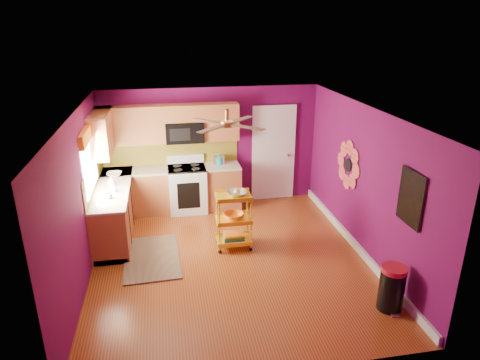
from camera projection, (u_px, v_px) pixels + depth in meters
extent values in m
plane|color=maroon|center=(230.00, 260.00, 7.15)|extent=(5.00, 5.00, 0.00)
cube|color=#5E0A4A|center=(211.00, 147.00, 9.01)|extent=(4.50, 0.04, 2.50)
cube|color=#5E0A4A|center=(268.00, 281.00, 4.41)|extent=(4.50, 0.04, 2.50)
cube|color=#5E0A4A|center=(80.00, 201.00, 6.33)|extent=(0.04, 5.00, 2.50)
cube|color=#5E0A4A|center=(364.00, 182.00, 7.08)|extent=(0.04, 5.00, 2.50)
cube|color=silver|center=(229.00, 112.00, 6.26)|extent=(4.50, 5.00, 0.04)
cube|color=white|center=(355.00, 245.00, 7.50)|extent=(0.05, 4.90, 0.14)
cube|color=brown|center=(115.00, 211.00, 7.90)|extent=(0.60, 2.30, 0.90)
cube|color=brown|center=(173.00, 190.00, 8.87)|extent=(2.80, 0.60, 0.90)
cube|color=beige|center=(112.00, 188.00, 7.74)|extent=(0.63, 2.30, 0.04)
cube|color=beige|center=(172.00, 169.00, 8.70)|extent=(2.80, 0.63, 0.04)
cube|color=black|center=(117.00, 230.00, 8.04)|extent=(0.54, 2.30, 0.10)
cube|color=black|center=(174.00, 208.00, 9.01)|extent=(2.80, 0.54, 0.10)
cube|color=white|center=(188.00, 189.00, 8.89)|extent=(0.76, 0.66, 0.92)
cube|color=black|center=(187.00, 168.00, 8.73)|extent=(0.76, 0.62, 0.03)
cube|color=white|center=(186.00, 159.00, 8.94)|extent=(0.76, 0.06, 0.18)
cube|color=black|center=(189.00, 196.00, 8.59)|extent=(0.45, 0.02, 0.55)
cube|color=brown|center=(131.00, 125.00, 8.38)|extent=(1.32, 0.33, 0.75)
cube|color=brown|center=(221.00, 122.00, 8.68)|extent=(0.72, 0.33, 0.75)
cube|color=brown|center=(184.00, 113.00, 8.49)|extent=(0.76, 0.33, 0.34)
cube|color=brown|center=(102.00, 133.00, 7.85)|extent=(0.33, 1.30, 0.75)
cube|color=black|center=(185.00, 132.00, 8.59)|extent=(0.76, 0.38, 0.40)
cube|color=brown|center=(171.00, 152.00, 8.87)|extent=(2.80, 0.01, 0.51)
cube|color=brown|center=(93.00, 174.00, 7.59)|extent=(0.01, 2.30, 0.51)
cube|color=white|center=(89.00, 160.00, 7.19)|extent=(0.03, 1.20, 1.00)
cube|color=orange|center=(87.00, 133.00, 7.03)|extent=(0.08, 1.35, 0.22)
cube|color=white|center=(273.00, 154.00, 9.29)|extent=(0.85, 0.04, 2.05)
cube|color=white|center=(273.00, 154.00, 9.27)|extent=(0.95, 0.02, 2.15)
sphere|color=#BF8C3F|center=(288.00, 155.00, 9.30)|extent=(0.07, 0.07, 0.07)
cylinder|color=black|center=(348.00, 165.00, 7.60)|extent=(0.01, 0.24, 0.24)
cube|color=teal|center=(411.00, 198.00, 5.69)|extent=(0.03, 0.52, 0.72)
cube|color=black|center=(410.00, 198.00, 5.68)|extent=(0.01, 0.56, 0.76)
cylinder|color=#BF8C3F|center=(227.00, 115.00, 6.48)|extent=(0.06, 0.06, 0.16)
cylinder|color=#BF8C3F|center=(227.00, 124.00, 6.53)|extent=(0.20, 0.20, 0.08)
cube|color=#4C2D19|center=(241.00, 119.00, 6.82)|extent=(0.47, 0.47, 0.01)
cube|color=#4C2D19|center=(208.00, 121.00, 6.73)|extent=(0.47, 0.47, 0.01)
cube|color=#4C2D19|center=(212.00, 129.00, 6.23)|extent=(0.47, 0.47, 0.01)
cube|color=#4C2D19|center=(248.00, 127.00, 6.32)|extent=(0.47, 0.47, 0.01)
cube|color=black|center=(152.00, 257.00, 7.21)|extent=(0.96, 1.51, 0.02)
cylinder|color=yellow|center=(219.00, 227.00, 7.18)|extent=(0.03, 0.03, 0.94)
cylinder|color=yellow|center=(251.00, 224.00, 7.26)|extent=(0.03, 0.03, 0.94)
cylinder|color=yellow|center=(217.00, 217.00, 7.53)|extent=(0.03, 0.03, 0.94)
cylinder|color=yellow|center=(247.00, 215.00, 7.61)|extent=(0.03, 0.03, 0.94)
sphere|color=black|center=(220.00, 252.00, 7.35)|extent=(0.07, 0.07, 0.07)
sphere|color=black|center=(251.00, 249.00, 7.43)|extent=(0.07, 0.07, 0.07)
sphere|color=black|center=(217.00, 241.00, 7.70)|extent=(0.07, 0.07, 0.07)
sphere|color=black|center=(247.00, 239.00, 7.78)|extent=(0.07, 0.07, 0.07)
cube|color=yellow|center=(234.00, 197.00, 7.24)|extent=(0.61, 0.45, 0.03)
cube|color=yellow|center=(234.00, 220.00, 7.39)|extent=(0.61, 0.45, 0.03)
cube|color=yellow|center=(234.00, 240.00, 7.53)|extent=(0.61, 0.45, 0.03)
imported|color=beige|center=(237.00, 194.00, 7.23)|extent=(0.34, 0.34, 0.08)
sphere|color=yellow|center=(237.00, 192.00, 7.22)|extent=(0.11, 0.11, 0.11)
imported|color=orange|center=(234.00, 216.00, 7.36)|extent=(0.35, 0.35, 0.11)
cube|color=navy|center=(234.00, 238.00, 7.52)|extent=(0.36, 0.27, 0.04)
cube|color=#267233|center=(234.00, 236.00, 7.50)|extent=(0.36, 0.27, 0.04)
cube|color=orange|center=(234.00, 234.00, 7.49)|extent=(0.36, 0.27, 0.03)
cylinder|color=black|center=(391.00, 290.00, 5.87)|extent=(0.39, 0.39, 0.59)
cylinder|color=red|center=(394.00, 269.00, 5.75)|extent=(0.34, 0.34, 0.07)
cube|color=beige|center=(395.00, 315.00, 5.81)|extent=(0.12, 0.07, 0.03)
cylinder|color=teal|center=(219.00, 160.00, 8.91)|extent=(0.18, 0.18, 0.16)
sphere|color=teal|center=(219.00, 156.00, 8.87)|extent=(0.06, 0.06, 0.06)
cube|color=beige|center=(219.00, 160.00, 8.91)|extent=(0.22, 0.15, 0.18)
imported|color=#EA3F72|center=(113.00, 187.00, 7.46)|extent=(0.08, 0.09, 0.19)
imported|color=white|center=(111.00, 181.00, 7.75)|extent=(0.14, 0.14, 0.18)
imported|color=white|center=(114.00, 174.00, 8.25)|extent=(0.28, 0.28, 0.07)
imported|color=white|center=(109.00, 196.00, 7.20)|extent=(0.12, 0.12, 0.09)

